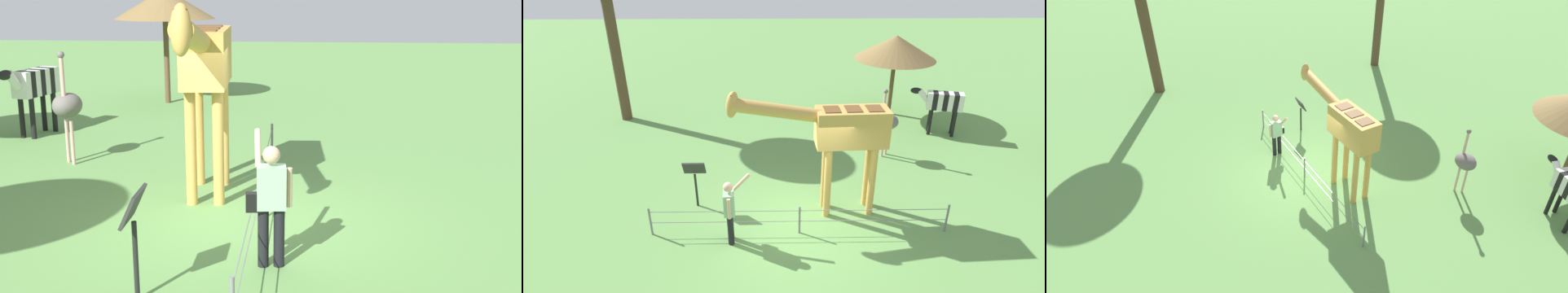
{
  "view_description": "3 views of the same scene",
  "coord_description": "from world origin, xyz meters",
  "views": [
    {
      "loc": [
        9.27,
        0.88,
        3.54
      ],
      "look_at": [
        0.93,
        0.28,
        1.41
      ],
      "focal_mm": 44.87,
      "sensor_mm": 36.0,
      "label": 1
    },
    {
      "loc": [
        0.51,
        8.27,
        6.32
      ],
      "look_at": [
        0.36,
        -0.14,
        2.15
      ],
      "focal_mm": 28.92,
      "sensor_mm": 36.0,
      "label": 2
    },
    {
      "loc": [
        -10.09,
        5.36,
        9.05
      ],
      "look_at": [
        -0.43,
        0.31,
        1.5
      ],
      "focal_mm": 29.96,
      "sensor_mm": 36.0,
      "label": 3
    }
  ],
  "objects": [
    {
      "name": "zebra",
      "position": [
        -5.28,
        -5.46,
        1.16
      ],
      "size": [
        1.82,
        0.76,
        1.66
      ],
      "color": "black",
      "rests_on": "ground_plane"
    },
    {
      "name": "ground_plane",
      "position": [
        0.0,
        0.0,
        0.0
      ],
      "size": [
        60.0,
        60.0,
        0.0
      ],
      "primitive_type": "plane",
      "color": "#60934C"
    },
    {
      "name": "giraffe",
      "position": [
        -0.93,
        -0.75,
        2.21
      ],
      "size": [
        3.84,
        0.78,
        3.31
      ],
      "color": "gold",
      "rests_on": "ground_plane"
    },
    {
      "name": "visitor",
      "position": [
        1.59,
        0.44,
        0.9
      ],
      "size": [
        0.64,
        0.58,
        1.7
      ],
      "color": "black",
      "rests_on": "ground_plane"
    },
    {
      "name": "info_sign",
      "position": [
        2.62,
        -1.01,
        0.95
      ],
      "size": [
        0.56,
        0.21,
        1.32
      ],
      "color": "black",
      "rests_on": "ground_plane"
    },
    {
      "name": "ostrich",
      "position": [
        -2.94,
        -3.8,
        1.18
      ],
      "size": [
        0.7,
        0.56,
        2.25
      ],
      "color": "#CC9E93",
      "rests_on": "ground_plane"
    },
    {
      "name": "shade_hut_far",
      "position": [
        -3.98,
        -7.42,
        2.67
      ],
      "size": [
        3.05,
        3.05,
        3.12
      ],
      "color": "brown",
      "rests_on": "ground_plane"
    },
    {
      "name": "wire_fence",
      "position": [
        0.0,
        0.18,
        0.4
      ],
      "size": [
        7.05,
        0.05,
        0.75
      ],
      "color": "slate",
      "rests_on": "ground_plane"
    }
  ]
}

